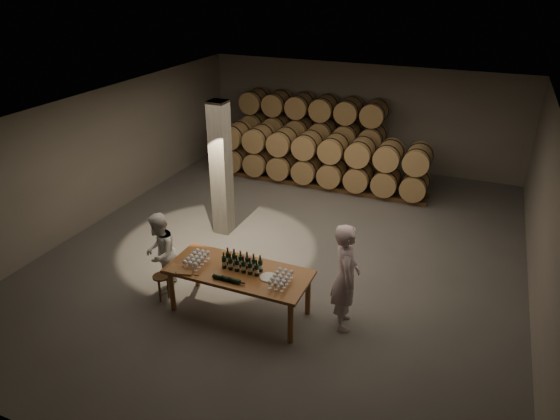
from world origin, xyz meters
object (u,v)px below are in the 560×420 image
at_px(stool, 161,280).
at_px(plate, 268,277).
at_px(tasting_table, 239,275).
at_px(notebook_near, 185,271).
at_px(person_man, 346,277).
at_px(person_woman, 160,253).
at_px(bottle_cluster, 242,264).

bearing_deg(stool, plate, 6.12).
distance_m(tasting_table, stool, 1.61).
xyz_separation_m(tasting_table, plate, (0.59, -0.00, 0.11)).
distance_m(tasting_table, notebook_near, 0.95).
bearing_deg(person_man, tasting_table, 82.09).
bearing_deg(person_man, plate, 87.17).
height_order(stool, person_man, person_man).
relative_size(notebook_near, person_man, 0.14).
height_order(tasting_table, notebook_near, notebook_near).
bearing_deg(tasting_table, person_man, 11.52).
relative_size(notebook_near, stool, 0.53).
bearing_deg(tasting_table, notebook_near, -153.75).
xyz_separation_m(plate, person_woman, (-2.33, 0.07, -0.09)).
relative_size(bottle_cluster, person_woman, 0.45).
xyz_separation_m(stool, person_woman, (-0.19, 0.30, 0.39)).
relative_size(bottle_cluster, person_man, 0.37).
height_order(bottle_cluster, plate, bottle_cluster).
bearing_deg(tasting_table, bottle_cluster, 48.47).
distance_m(stool, person_man, 3.52).
xyz_separation_m(tasting_table, bottle_cluster, (0.05, 0.05, 0.23)).
xyz_separation_m(plate, stool, (-2.14, -0.23, -0.47)).
xyz_separation_m(person_man, person_woman, (-3.61, -0.31, -0.19)).
distance_m(person_man, person_woman, 3.63).
height_order(notebook_near, person_woman, person_woman).
distance_m(bottle_cluster, person_woman, 1.80).
height_order(tasting_table, person_woman, person_woman).
bearing_deg(person_man, stool, 80.71).
bearing_deg(plate, person_woman, 178.28).
height_order(tasting_table, person_man, person_man).
relative_size(bottle_cluster, notebook_near, 2.64).
bearing_deg(notebook_near, plate, 0.25).
xyz_separation_m(bottle_cluster, plate, (0.54, -0.06, -0.11)).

